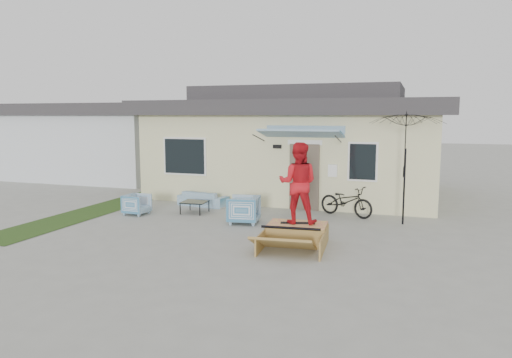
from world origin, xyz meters
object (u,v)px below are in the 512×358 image
(armchair_left, at_px, (137,203))
(skateboard, at_px, (298,223))
(patio_umbrella, at_px, (405,161))
(skater, at_px, (298,182))
(bicycle, at_px, (346,198))
(loveseat, at_px, (203,196))
(armchair_right, at_px, (243,208))
(coffee_table, at_px, (195,207))
(skate_ramp, at_px, (297,233))

(armchair_left, xyz_separation_m, skateboard, (5.41, -1.56, 0.14))
(patio_umbrella, height_order, skater, skater)
(armchair_left, xyz_separation_m, skater, (5.41, -1.56, 1.11))
(skateboard, bearing_deg, bicycle, 64.26)
(loveseat, height_order, armchair_right, armchair_right)
(loveseat, height_order, armchair_left, armchair_left)
(skateboard, bearing_deg, armchair_left, 149.10)
(patio_umbrella, relative_size, skateboard, 3.05)
(armchair_left, bearing_deg, loveseat, -31.19)
(bicycle, height_order, skater, skater)
(coffee_table, bearing_deg, patio_umbrella, 4.36)
(armchair_right, distance_m, bicycle, 3.18)
(loveseat, bearing_deg, armchair_left, 63.74)
(armchair_right, distance_m, skate_ramp, 2.48)
(armchair_left, xyz_separation_m, skate_ramp, (5.41, -1.60, -0.12))
(loveseat, xyz_separation_m, armchair_right, (2.19, -2.01, 0.10))
(loveseat, bearing_deg, coffee_table, 110.07)
(coffee_table, xyz_separation_m, patio_umbrella, (6.14, 0.47, 1.57))
(loveseat, relative_size, bicycle, 0.96)
(bicycle, distance_m, skate_ramp, 3.49)
(armchair_right, bearing_deg, coffee_table, -122.23)
(armchair_left, height_order, coffee_table, armchair_left)
(bicycle, height_order, patio_umbrella, patio_umbrella)
(loveseat, bearing_deg, skate_ramp, 146.31)
(loveseat, xyz_separation_m, skateboard, (4.12, -3.51, 0.15))
(loveseat, bearing_deg, armchair_right, 144.56)
(armchair_right, height_order, skateboard, armchair_right)
(armchair_right, xyz_separation_m, bicycle, (2.58, 1.86, 0.13))
(bicycle, relative_size, skate_ramp, 0.95)
(patio_umbrella, distance_m, skater, 3.63)
(bicycle, height_order, skate_ramp, bicycle)
(armchair_right, xyz_separation_m, skateboard, (1.93, -1.50, 0.06))
(bicycle, distance_m, skater, 3.55)
(loveseat, relative_size, patio_umbrella, 0.68)
(armchair_right, relative_size, skater, 0.45)
(armchair_left, height_order, skateboard, armchair_left)
(coffee_table, bearing_deg, skater, -31.22)
(armchair_left, bearing_deg, skater, -103.84)
(skateboard, distance_m, skater, 0.98)
(coffee_table, distance_m, bicycle, 4.63)
(armchair_right, bearing_deg, loveseat, -141.50)
(skater, bearing_deg, bicycle, -107.89)
(armchair_right, relative_size, bicycle, 0.49)
(armchair_left, distance_m, armchair_right, 3.48)
(loveseat, relative_size, skate_ramp, 0.92)
(armchair_right, relative_size, skateboard, 1.05)
(armchair_right, height_order, bicycle, bicycle)
(armchair_left, distance_m, skateboard, 5.63)
(skate_ramp, bearing_deg, armchair_left, 158.42)
(coffee_table, bearing_deg, armchair_left, -153.71)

